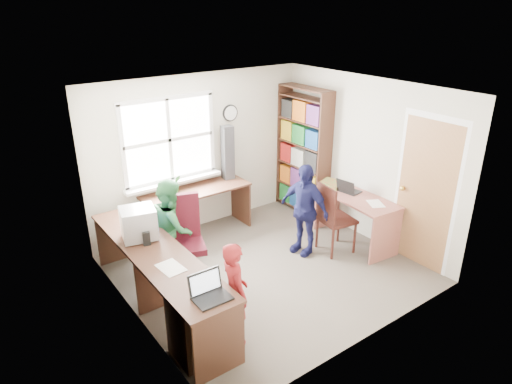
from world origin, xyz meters
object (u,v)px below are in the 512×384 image
laptop_left (209,292)px  potted_plant (176,184)px  wooden_chair (333,216)px  swivel_chair (187,243)px  laptop_right (348,189)px  crt_monitor (139,223)px  bookshelf (303,154)px  person_green (172,228)px  person_navy (304,209)px  cd_tower (228,153)px  person_red (235,293)px  right_desk (356,209)px  l_desk (189,283)px

laptop_left → potted_plant: potted_plant is taller
laptop_left → wooden_chair: bearing=19.5°
swivel_chair → laptop_right: (2.45, -0.46, 0.30)m
wooden_chair → crt_monitor: bearing=175.0°
bookshelf → swivel_chair: bearing=-165.1°
laptop_left → person_green: 1.72m
wooden_chair → person_navy: size_ratio=0.77×
cd_tower → person_green: cd_tower is taller
bookshelf → potted_plant: bearing=171.8°
crt_monitor → person_red: person_red is taller
potted_plant → person_navy: (1.24, -1.41, -0.22)m
right_desk → person_navy: 0.86m
swivel_chair → laptop_left: swivel_chair is taller
crt_monitor → laptop_left: 1.49m
potted_plant → right_desk: bearing=-38.6°
laptop_left → potted_plant: 2.65m
crt_monitor → wooden_chair: bearing=-1.0°
swivel_chair → crt_monitor: bearing=-160.5°
crt_monitor → person_red: 1.48m
cd_tower → person_red: bearing=-115.6°
swivel_chair → right_desk: bearing=3.8°
wooden_chair → crt_monitor: (-2.56, 0.65, 0.39)m
bookshelf → right_desk: bearing=-95.1°
right_desk → wooden_chair: wooden_chair is taller
laptop_left → cd_tower: (1.85, 2.52, 0.37)m
bookshelf → cd_tower: 1.31m
person_green → cd_tower: bearing=-38.6°
swivel_chair → crt_monitor: size_ratio=2.43×
right_desk → swivel_chair: size_ratio=1.19×
right_desk → person_red: person_red is taller
swivel_chair → laptop_left: 1.62m
swivel_chair → laptop_left: (-0.53, -1.49, 0.33)m
l_desk → potted_plant: (0.77, 1.78, 0.43)m
right_desk → laptop_right: size_ratio=3.88×
bookshelf → person_green: size_ratio=1.59×
wooden_chair → person_red: size_ratio=0.89×
crt_monitor → laptop_right: size_ratio=1.35×
swivel_chair → person_navy: person_navy is taller
bookshelf → crt_monitor: (-3.17, -0.69, -0.06)m
person_navy → l_desk: bearing=-91.2°
wooden_chair → right_desk: bearing=9.5°
person_red → crt_monitor: bearing=27.9°
bookshelf → person_green: 2.75m
laptop_left → person_navy: 2.42m
person_green → person_navy: person_navy is taller
wooden_chair → laptop_left: wooden_chair is taller
potted_plant → crt_monitor: bearing=-134.6°
cd_tower → crt_monitor: bearing=-145.4°
person_red → person_navy: bearing=-51.3°
right_desk → potted_plant: 2.66m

